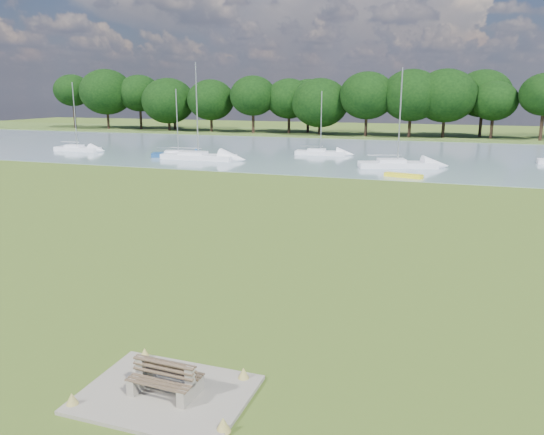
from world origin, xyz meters
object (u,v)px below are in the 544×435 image
(sailboat_5, at_px, (198,155))
(bench_pair, at_px, (165,379))
(sailboat_3, at_px, (178,153))
(sailboat_8, at_px, (77,147))
(sailboat_6, at_px, (320,151))
(sailboat_4, at_px, (397,162))
(kayak, at_px, (403,175))

(sailboat_5, bearing_deg, bench_pair, -64.96)
(sailboat_3, bearing_deg, sailboat_5, -44.96)
(sailboat_3, height_order, sailboat_8, sailboat_8)
(bench_pair, height_order, sailboat_5, sailboat_5)
(sailboat_5, xyz_separation_m, sailboat_6, (12.08, 8.98, -0.09))
(bench_pair, height_order, sailboat_3, sailboat_3)
(sailboat_3, xyz_separation_m, sailboat_4, (25.54, -0.85, 0.08))
(bench_pair, relative_size, sailboat_8, 0.20)
(kayak, relative_size, sailboat_6, 0.45)
(sailboat_3, height_order, sailboat_5, sailboat_5)
(sailboat_4, bearing_deg, kayak, -96.78)
(sailboat_8, bearing_deg, sailboat_3, -5.84)
(bench_pair, relative_size, sailboat_5, 0.16)
(sailboat_5, relative_size, sailboat_6, 1.41)
(bench_pair, bearing_deg, sailboat_6, 102.04)
(sailboat_8, bearing_deg, sailboat_5, -9.30)
(kayak, distance_m, sailboat_5, 24.20)
(kayak, distance_m, sailboat_8, 43.22)
(sailboat_3, xyz_separation_m, sailboat_6, (15.42, 7.54, -0.01))
(bench_pair, bearing_deg, sailboat_8, 132.94)
(sailboat_3, bearing_deg, sailboat_6, 4.40)
(sailboat_8, bearing_deg, bench_pair, -50.07)
(sailboat_5, bearing_deg, sailboat_3, 155.69)
(sailboat_4, xyz_separation_m, sailboat_8, (-41.06, 2.18, -0.04))
(sailboat_5, bearing_deg, sailboat_8, 170.65)
(sailboat_4, xyz_separation_m, sailboat_5, (-22.19, -0.59, -0.00))
(sailboat_3, xyz_separation_m, sailboat_5, (3.34, -1.44, 0.08))
(kayak, xyz_separation_m, sailboat_4, (-1.32, 6.29, 0.35))
(sailboat_3, distance_m, sailboat_8, 15.58)
(sailboat_5, height_order, sailboat_8, sailboat_5)
(kayak, bearing_deg, sailboat_4, 117.18)
(kayak, xyz_separation_m, sailboat_8, (-42.38, 8.47, 0.32))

